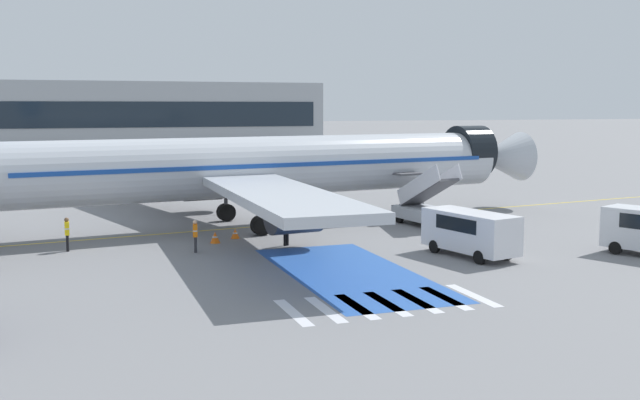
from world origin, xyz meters
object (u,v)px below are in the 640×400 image
(service_van_2, at_px, (470,230))
(ground_crew_0, at_px, (195,234))
(boarding_stairs_forward, at_px, (428,210))
(ground_crew_1, at_px, (286,227))
(ground_crew_2, at_px, (67,232))
(traffic_cone_2, at_px, (235,233))
(terminal_building, at_px, (43,118))
(airliner, at_px, (254,167))
(fuel_tanker, at_px, (86,172))
(traffic_cone_0, at_px, (215,237))

(service_van_2, distance_m, ground_crew_0, 13.37)
(boarding_stairs_forward, height_order, ground_crew_1, boarding_stairs_forward)
(ground_crew_2, height_order, traffic_cone_2, ground_crew_2)
(service_van_2, bearing_deg, ground_crew_2, -35.85)
(ground_crew_0, bearing_deg, terminal_building, 17.00)
(ground_crew_0, xyz_separation_m, ground_crew_2, (-5.95, 2.41, 0.05))
(airliner, distance_m, boarding_stairs_forward, 10.71)
(terminal_building, bearing_deg, fuel_tanker, -85.48)
(fuel_tanker, bearing_deg, ground_crew_0, 2.10)
(boarding_stairs_forward, xyz_separation_m, service_van_2, (-2.41, -9.01, 0.32))
(ground_crew_1, bearing_deg, traffic_cone_0, -49.86)
(ground_crew_1, height_order, ground_crew_2, ground_crew_2)
(boarding_stairs_forward, bearing_deg, terminal_building, 98.64)
(ground_crew_1, bearing_deg, traffic_cone_2, -75.29)
(boarding_stairs_forward, relative_size, fuel_tanker, 0.54)
(airliner, height_order, traffic_cone_2, airliner)
(ground_crew_0, bearing_deg, service_van_2, -102.28)
(service_van_2, distance_m, ground_crew_1, 9.37)
(service_van_2, height_order, terminal_building, terminal_building)
(airliner, xyz_separation_m, boarding_stairs_forward, (9.92, -3.05, -2.63))
(ground_crew_0, relative_size, traffic_cone_0, 2.71)
(fuel_tanker, height_order, service_van_2, fuel_tanker)
(airliner, xyz_separation_m, traffic_cone_0, (-3.31, -4.51, -3.30))
(fuel_tanker, height_order, ground_crew_2, fuel_tanker)
(airliner, height_order, ground_crew_0, airliner)
(service_van_2, bearing_deg, airliner, -70.84)
(service_van_2, bearing_deg, boarding_stairs_forward, -117.74)
(airliner, height_order, ground_crew_1, airliner)
(fuel_tanker, height_order, terminal_building, terminal_building)
(traffic_cone_0, bearing_deg, ground_crew_0, -122.81)
(traffic_cone_0, bearing_deg, traffic_cone_2, 37.85)
(ground_crew_0, xyz_separation_m, terminal_building, (-8.18, 82.33, 4.47))
(ground_crew_1, relative_size, traffic_cone_0, 2.80)
(fuel_tanker, distance_m, ground_crew_0, 30.24)
(boarding_stairs_forward, bearing_deg, ground_crew_1, -168.55)
(airliner, xyz_separation_m, traffic_cone_2, (-2.01, -3.50, -3.33))
(airliner, bearing_deg, terminal_building, -177.85)
(traffic_cone_2, height_order, terminal_building, terminal_building)
(traffic_cone_0, height_order, terminal_building, terminal_building)
(airliner, height_order, terminal_building, airliner)
(service_van_2, xyz_separation_m, terminal_building, (-20.42, 87.68, 4.11))
(ground_crew_1, distance_m, ground_crew_2, 10.90)
(boarding_stairs_forward, bearing_deg, airliner, 155.38)
(service_van_2, xyz_separation_m, traffic_cone_2, (-9.52, 8.56, -1.02))
(ground_crew_0, height_order, terminal_building, terminal_building)
(boarding_stairs_forward, distance_m, fuel_tanker, 32.28)
(traffic_cone_0, height_order, traffic_cone_2, traffic_cone_0)
(terminal_building, bearing_deg, traffic_cone_2, -82.15)
(traffic_cone_0, relative_size, terminal_building, 0.01)
(ground_crew_0, relative_size, traffic_cone_2, 3.00)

